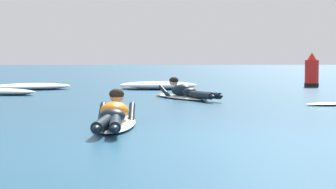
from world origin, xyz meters
name	(u,v)px	position (x,y,z in m)	size (l,w,h in m)	color
ground_plane	(170,91)	(0.00, 10.00, 0.00)	(120.00, 120.00, 0.00)	navy
surfer_near	(114,117)	(-1.21, 1.65, 0.13)	(0.65, 2.72, 0.53)	silver
surfer_far	(185,93)	(0.19, 6.89, 0.14)	(1.48, 2.50, 0.55)	white
whitewater_mid_right	(158,86)	(-0.29, 10.99, 0.11)	(2.39, 1.23, 0.24)	white
whitewater_back	(31,87)	(-4.07, 11.00, 0.09)	(2.57, 1.82, 0.19)	white
channel_marker_buoy	(312,73)	(4.76, 12.24, 0.45)	(0.47, 0.47, 1.11)	red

